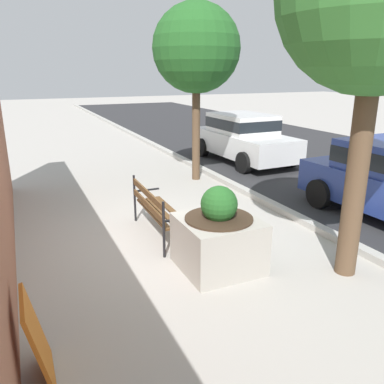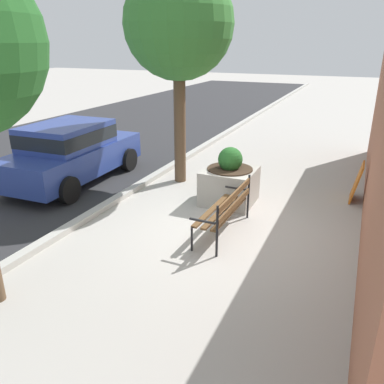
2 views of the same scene
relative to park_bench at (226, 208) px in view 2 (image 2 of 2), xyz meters
The scene contains 7 objects.
ground_plane 0.57m from the park_bench, 15.33° to the right, with size 80.00×80.00×0.00m, color #ADA8A0.
curb_stone 2.90m from the park_bench, 86.91° to the left, with size 60.00×0.20×0.12m, color #B2AFA8.
park_bench is the anchor object (origin of this frame).
concrete_planter 1.60m from the park_bench, 16.51° to the left, with size 1.13×1.13×1.30m.
street_tree_down_street 4.62m from the park_bench, 40.96° to the left, with size 2.60×2.60×5.17m.
parked_car_blue 4.85m from the park_bench, 75.03° to the left, with size 4.15×2.03×1.56m.
leaning_signboard 3.59m from the park_bench, 37.66° to the right, with size 0.70×0.04×0.90m, color #C6661E.
Camera 2 is at (-6.61, -2.10, 3.46)m, focal length 36.57 mm.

